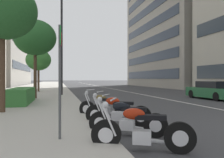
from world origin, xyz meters
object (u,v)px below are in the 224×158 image
at_px(motorcycle_mid_row, 141,131).
at_px(street_lamp_with_banners, 66,32).
at_px(parking_sign_by_curb, 60,71).
at_px(motorcycle_by_sign_pole, 104,107).
at_px(street_tree_far_plaza, 38,60).
at_px(street_tree_mid_sidewalk, 2,11).
at_px(motorcycle_under_tarp, 126,120).
at_px(car_far_down_avenue, 214,91).
at_px(motorcycle_nearest_camera, 117,113).
at_px(street_tree_by_lamp_post, 35,38).

height_order(motorcycle_mid_row, street_lamp_with_banners, street_lamp_with_banners).
bearing_deg(parking_sign_by_curb, motorcycle_by_sign_pole, -25.87).
distance_m(motorcycle_by_sign_pole, street_tree_far_plaza, 18.22).
distance_m(street_lamp_with_banners, street_tree_far_plaza, 6.85).
bearing_deg(street_tree_mid_sidewalk, motorcycle_under_tarp, -137.69).
height_order(motorcycle_mid_row, motorcycle_by_sign_pole, motorcycle_mid_row).
xyz_separation_m(motorcycle_under_tarp, car_far_down_avenue, (9.45, -9.43, 0.22)).
xyz_separation_m(motorcycle_nearest_camera, street_tree_mid_sidewalk, (3.02, 4.09, 3.87)).
bearing_deg(motorcycle_by_sign_pole, street_tree_mid_sidewalk, 14.89).
bearing_deg(street_tree_far_plaza, motorcycle_mid_row, -170.15).
bearing_deg(motorcycle_mid_row, car_far_down_avenue, -108.28).
distance_m(car_far_down_avenue, street_lamp_with_banners, 12.68).
bearing_deg(motorcycle_mid_row, street_tree_far_plaza, -57.15).
height_order(street_lamp_with_banners, street_tree_mid_sidewalk, street_lamp_with_banners).
xyz_separation_m(street_lamp_with_banners, street_tree_by_lamp_post, (-3.10, 2.19, -1.09)).
height_order(motorcycle_by_sign_pole, street_lamp_with_banners, street_lamp_with_banners).
relative_size(street_tree_mid_sidewalk, street_tree_by_lamp_post, 0.98).
distance_m(motorcycle_under_tarp, parking_sign_by_curb, 2.23).
xyz_separation_m(street_tree_mid_sidewalk, street_tree_far_plaza, (16.02, -0.14, -0.79)).
relative_size(motorcycle_nearest_camera, parking_sign_by_curb, 0.76).
height_order(car_far_down_avenue, street_tree_far_plaza, street_tree_far_plaza).
relative_size(motorcycle_mid_row, motorcycle_under_tarp, 1.06).
height_order(car_far_down_avenue, street_tree_by_lamp_post, street_tree_by_lamp_post).
height_order(motorcycle_under_tarp, motorcycle_by_sign_pole, motorcycle_by_sign_pole).
relative_size(street_tree_by_lamp_post, street_tree_far_plaza, 1.22).
xyz_separation_m(car_far_down_avenue, street_tree_far_plaza, (10.97, 13.30, 2.86)).
bearing_deg(car_far_down_avenue, street_tree_by_lamp_post, 79.58).
xyz_separation_m(motorcycle_under_tarp, motorcycle_by_sign_pole, (2.87, 0.06, 0.00)).
bearing_deg(motorcycle_nearest_camera, motorcycle_mid_row, 114.05).
relative_size(car_far_down_avenue, street_tree_by_lamp_post, 0.82).
relative_size(street_lamp_with_banners, street_tree_by_lamp_post, 1.64).
height_order(street_tree_by_lamp_post, street_tree_far_plaza, street_tree_by_lamp_post).
distance_m(street_tree_mid_sidewalk, street_tree_far_plaza, 16.04).
relative_size(motorcycle_under_tarp, street_tree_by_lamp_post, 0.35).
xyz_separation_m(car_far_down_avenue, street_lamp_with_banners, (4.99, 10.61, 4.83)).
bearing_deg(motorcycle_by_sign_pole, street_tree_by_lamp_post, -32.59).
relative_size(motorcycle_mid_row, parking_sign_by_curb, 0.79).
height_order(motorcycle_nearest_camera, street_lamp_with_banners, street_lamp_with_banners).
bearing_deg(street_tree_mid_sidewalk, street_tree_far_plaza, -0.49).
height_order(motorcycle_under_tarp, street_tree_by_lamp_post, street_tree_by_lamp_post).
xyz_separation_m(motorcycle_by_sign_pole, street_tree_by_lamp_post, (8.47, 3.30, 3.95)).
height_order(parking_sign_by_curb, street_tree_by_lamp_post, street_tree_by_lamp_post).
xyz_separation_m(motorcycle_nearest_camera, motorcycle_by_sign_pole, (1.49, 0.15, -0.01)).
xyz_separation_m(motorcycle_nearest_camera, car_far_down_avenue, (8.08, -9.35, 0.21)).
xyz_separation_m(street_lamp_with_banners, street_tree_far_plaza, (5.98, 2.69, -1.96)).
xyz_separation_m(parking_sign_by_curb, street_tree_far_plaza, (20.98, 2.14, 1.79)).
bearing_deg(motorcycle_nearest_camera, parking_sign_by_curb, 74.41).
relative_size(motorcycle_under_tarp, car_far_down_avenue, 0.43).
bearing_deg(street_tree_mid_sidewalk, street_lamp_with_banners, -15.74).
bearing_deg(street_tree_mid_sidewalk, car_far_down_avenue, -69.39).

